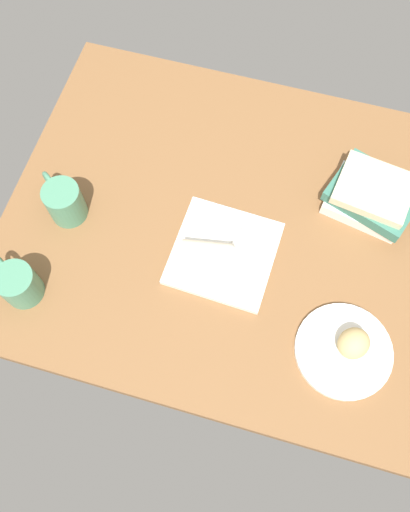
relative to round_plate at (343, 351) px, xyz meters
The scene contains 9 objects.
dining_table 39.14cm from the round_plate, 142.88° to the left, with size 110.00×90.00×4.00cm, color brown.
round_plate is the anchor object (origin of this frame).
scone_pastry 4.06cm from the round_plate, 45.94° to the left, with size 7.26×6.46×6.13cm, color tan.
square_plate 35.06cm from the round_plate, 154.22° to the left, with size 23.40×23.40×1.60cm, color white.
sauce_cup 33.51cm from the round_plate, 145.82° to the left, with size 4.84×4.84×2.40cm.
breakfast_wrap 37.05cm from the round_plate, 160.30° to the left, with size 5.90×5.90×11.31cm, color beige.
book_stack 38.02cm from the round_plate, 90.96° to the left, with size 24.16×21.35×8.79cm.
coffee_mug 72.59cm from the round_plate, 167.15° to the left, with size 12.51×10.76×10.10cm.
second_mug 73.26cm from the round_plate, behind, with size 12.58×9.84×9.28cm.
Camera 1 is at (8.69, -55.41, 116.66)cm, focal length 36.28 mm.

